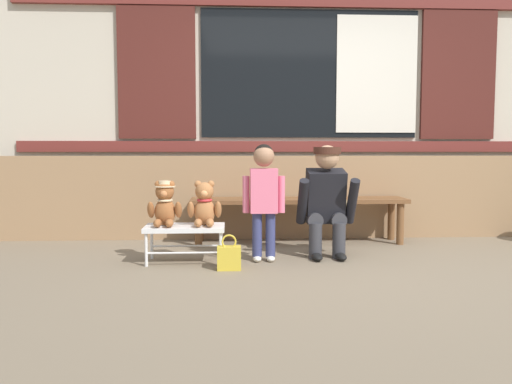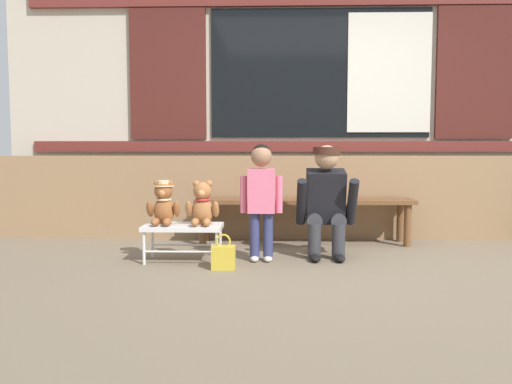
{
  "view_description": "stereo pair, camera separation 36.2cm",
  "coord_description": "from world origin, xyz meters",
  "px_view_note": "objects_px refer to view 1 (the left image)",
  "views": [
    {
      "loc": [
        -0.9,
        -3.96,
        0.91
      ],
      "look_at": [
        -0.67,
        0.48,
        0.55
      ],
      "focal_mm": 36.45,
      "sensor_mm": 36.0,
      "label": 1
    },
    {
      "loc": [
        -0.54,
        -3.97,
        0.91
      ],
      "look_at": [
        -0.67,
        0.48,
        0.55
      ],
      "focal_mm": 36.45,
      "sensor_mm": 36.0,
      "label": 2
    }
  ],
  "objects_px": {
    "adult_crouching": "(327,201)",
    "child_standing": "(264,189)",
    "wooden_bench_long": "(298,205)",
    "teddy_bear_plain": "(205,205)",
    "handbag_on_ground": "(229,257)",
    "teddy_bear_with_hat": "(165,204)",
    "small_display_bench": "(185,230)"
  },
  "relations": [
    {
      "from": "adult_crouching",
      "to": "child_standing",
      "type": "bearing_deg",
      "value": -163.6
    },
    {
      "from": "wooden_bench_long",
      "to": "child_standing",
      "type": "height_order",
      "value": "child_standing"
    },
    {
      "from": "teddy_bear_plain",
      "to": "handbag_on_ground",
      "type": "bearing_deg",
      "value": -56.03
    },
    {
      "from": "child_standing",
      "to": "teddy_bear_with_hat",
      "type": "bearing_deg",
      "value": -179.81
    },
    {
      "from": "child_standing",
      "to": "adult_crouching",
      "type": "distance_m",
      "value": 0.58
    },
    {
      "from": "handbag_on_ground",
      "to": "teddy_bear_with_hat",
      "type": "bearing_deg",
      "value": 150.48
    },
    {
      "from": "handbag_on_ground",
      "to": "adult_crouching",
      "type": "bearing_deg",
      "value": 28.71
    },
    {
      "from": "teddy_bear_with_hat",
      "to": "child_standing",
      "type": "height_order",
      "value": "child_standing"
    },
    {
      "from": "small_display_bench",
      "to": "adult_crouching",
      "type": "xyz_separation_m",
      "value": [
        1.19,
        0.17,
        0.21
      ]
    },
    {
      "from": "adult_crouching",
      "to": "handbag_on_ground",
      "type": "xyz_separation_m",
      "value": [
        -0.83,
        -0.46,
        -0.38
      ]
    },
    {
      "from": "teddy_bear_with_hat",
      "to": "child_standing",
      "type": "distance_m",
      "value": 0.81
    },
    {
      "from": "child_standing",
      "to": "small_display_bench",
      "type": "bearing_deg",
      "value": -179.57
    },
    {
      "from": "teddy_bear_with_hat",
      "to": "teddy_bear_plain",
      "type": "distance_m",
      "value": 0.32
    },
    {
      "from": "teddy_bear_with_hat",
      "to": "teddy_bear_plain",
      "type": "xyz_separation_m",
      "value": [
        0.32,
        -0.0,
        -0.01
      ]
    },
    {
      "from": "wooden_bench_long",
      "to": "teddy_bear_with_hat",
      "type": "relative_size",
      "value": 5.78
    },
    {
      "from": "teddy_bear_with_hat",
      "to": "child_standing",
      "type": "relative_size",
      "value": 0.38
    },
    {
      "from": "adult_crouching",
      "to": "handbag_on_ground",
      "type": "relative_size",
      "value": 3.49
    },
    {
      "from": "small_display_bench",
      "to": "teddy_bear_with_hat",
      "type": "bearing_deg",
      "value": 179.23
    },
    {
      "from": "wooden_bench_long",
      "to": "child_standing",
      "type": "xyz_separation_m",
      "value": [
        -0.4,
        -0.83,
        0.22
      ]
    },
    {
      "from": "child_standing",
      "to": "handbag_on_ground",
      "type": "xyz_separation_m",
      "value": [
        -0.28,
        -0.3,
        -0.5
      ]
    },
    {
      "from": "wooden_bench_long",
      "to": "teddy_bear_plain",
      "type": "relative_size",
      "value": 5.78
    },
    {
      "from": "small_display_bench",
      "to": "teddy_bear_plain",
      "type": "bearing_deg",
      "value": 0.51
    },
    {
      "from": "child_standing",
      "to": "handbag_on_ground",
      "type": "relative_size",
      "value": 3.52
    },
    {
      "from": "wooden_bench_long",
      "to": "adult_crouching",
      "type": "bearing_deg",
      "value": -77.05
    },
    {
      "from": "small_display_bench",
      "to": "handbag_on_ground",
      "type": "height_order",
      "value": "small_display_bench"
    },
    {
      "from": "small_display_bench",
      "to": "child_standing",
      "type": "relative_size",
      "value": 0.67
    },
    {
      "from": "wooden_bench_long",
      "to": "handbag_on_ground",
      "type": "relative_size",
      "value": 7.72
    },
    {
      "from": "wooden_bench_long",
      "to": "adult_crouching",
      "type": "xyz_separation_m",
      "value": [
        0.15,
        -0.66,
        0.11
      ]
    },
    {
      "from": "teddy_bear_plain",
      "to": "child_standing",
      "type": "distance_m",
      "value": 0.5
    },
    {
      "from": "teddy_bear_with_hat",
      "to": "teddy_bear_plain",
      "type": "height_order",
      "value": "same"
    },
    {
      "from": "teddy_bear_plain",
      "to": "child_standing",
      "type": "xyz_separation_m",
      "value": [
        0.48,
        0.0,
        0.13
      ]
    },
    {
      "from": "small_display_bench",
      "to": "child_standing",
      "type": "xyz_separation_m",
      "value": [
        0.64,
        0.0,
        0.33
      ]
    }
  ]
}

